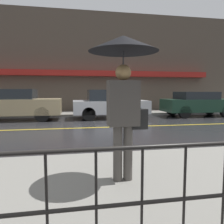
# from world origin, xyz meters

# --- Properties ---
(ground_plane) EXTENTS (80.00, 80.00, 0.00)m
(ground_plane) POSITION_xyz_m (0.00, 0.00, 0.00)
(ground_plane) COLOR #262628
(sidewalk_near) EXTENTS (28.00, 3.17, 0.12)m
(sidewalk_near) POSITION_xyz_m (0.00, -5.55, 0.06)
(sidewalk_near) COLOR gray
(sidewalk_near) RESTS_ON ground_plane
(sidewalk_far) EXTENTS (28.00, 2.18, 0.12)m
(sidewalk_far) POSITION_xyz_m (0.00, 5.05, 0.06)
(sidewalk_far) COLOR gray
(sidewalk_far) RESTS_ON ground_plane
(lane_marking) EXTENTS (25.20, 0.12, 0.01)m
(lane_marking) POSITION_xyz_m (0.00, 0.00, 0.00)
(lane_marking) COLOR gold
(lane_marking) RESTS_ON ground_plane
(building_storefront) EXTENTS (28.00, 0.85, 6.68)m
(building_storefront) POSITION_xyz_m (0.00, 6.27, 3.30)
(building_storefront) COLOR #4C4238
(building_storefront) RESTS_ON ground_plane
(railing_foreground) EXTENTS (12.00, 0.04, 0.89)m
(railing_foreground) POSITION_xyz_m (-0.00, -6.88, 0.69)
(railing_foreground) COLOR black
(railing_foreground) RESTS_ON sidewalk_near
(pedestrian) EXTENTS (1.00, 1.00, 2.12)m
(pedestrian) POSITION_xyz_m (-0.22, -5.47, 1.76)
(pedestrian) COLOR #4C4742
(pedestrian) RESTS_ON sidewalk_near
(car_tan) EXTENTS (4.47, 1.74, 1.55)m
(car_tan) POSITION_xyz_m (-3.80, 2.85, 0.80)
(car_tan) COLOR tan
(car_tan) RESTS_ON ground_plane
(car_silver) EXTENTS (3.92, 1.85, 1.52)m
(car_silver) POSITION_xyz_m (1.00, 2.85, 0.77)
(car_silver) COLOR #B2B5BA
(car_silver) RESTS_ON ground_plane
(car_dark_green) EXTENTS (4.01, 1.72, 1.41)m
(car_dark_green) POSITION_xyz_m (6.13, 2.85, 0.74)
(car_dark_green) COLOR #193828
(car_dark_green) RESTS_ON ground_plane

